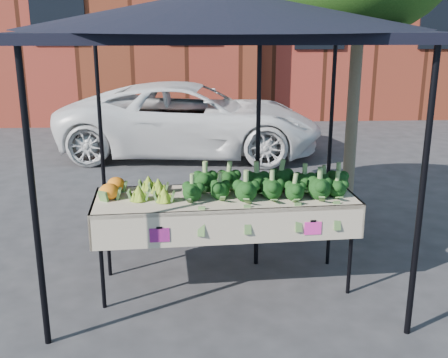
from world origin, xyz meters
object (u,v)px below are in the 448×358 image
canopy (222,134)px  vehicle (189,22)px  table (225,241)px  street_tree (356,63)px

canopy → vehicle: vehicle is taller
table → canopy: size_ratio=0.78×
vehicle → street_tree: 4.39m
canopy → vehicle: bearing=94.4°
table → canopy: canopy is taller
canopy → vehicle: 4.87m
street_tree → table: bearing=-139.0°
table → vehicle: bearing=94.0°
canopy → street_tree: (1.53, 0.81, 0.63)m
street_tree → vehicle: bearing=115.7°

